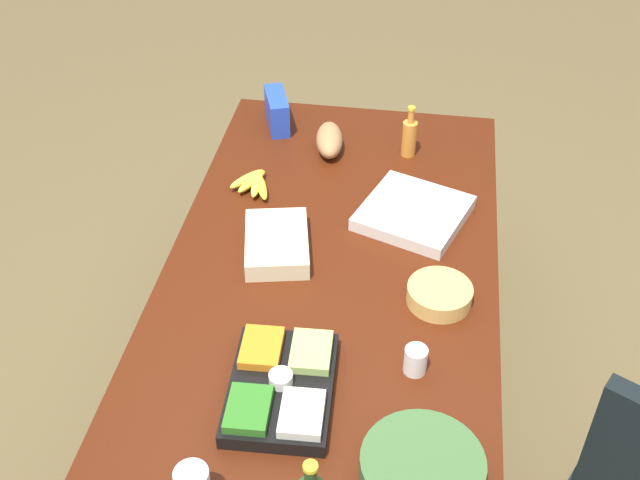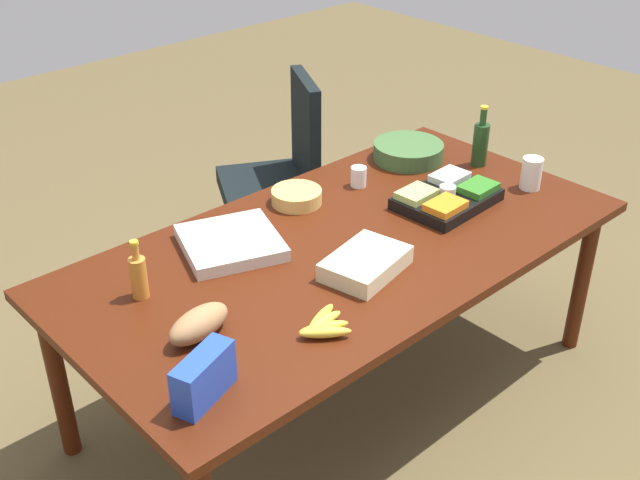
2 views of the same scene
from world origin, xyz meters
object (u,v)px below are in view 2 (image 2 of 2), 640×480
(dressing_bottle, at_px, (139,276))
(veggie_tray, at_px, (447,197))
(pizza_box, at_px, (231,243))
(chip_bowl, at_px, (297,197))
(wine_bottle, at_px, (481,143))
(mayo_jar, at_px, (531,173))
(salad_bowl, at_px, (408,152))
(office_chair, at_px, (278,193))
(chip_bag_blue, at_px, (204,377))
(conference_table, at_px, (345,257))
(banana_bunch, at_px, (323,325))
(paper_cup, at_px, (359,177))
(bread_loaf, at_px, (199,324))
(sheet_cake, at_px, (366,263))

(dressing_bottle, bearing_deg, veggie_tray, -11.87)
(pizza_box, height_order, chip_bowl, chip_bowl)
(pizza_box, relative_size, wine_bottle, 1.24)
(mayo_jar, height_order, salad_bowl, mayo_jar)
(office_chair, distance_m, wine_bottle, 1.17)
(wine_bottle, distance_m, chip_bag_blue, 1.94)
(conference_table, relative_size, salad_bowl, 6.82)
(conference_table, relative_size, wine_bottle, 7.80)
(wine_bottle, distance_m, salad_bowl, 0.34)
(wine_bottle, bearing_deg, banana_bunch, -162.04)
(conference_table, height_order, paper_cup, paper_cup)
(chip_bowl, bearing_deg, veggie_tray, -43.58)
(conference_table, distance_m, paper_cup, 0.51)
(bread_loaf, height_order, salad_bowl, bread_loaf)
(bread_loaf, xyz_separation_m, banana_bunch, (0.31, -0.25, -0.03))
(banana_bunch, distance_m, paper_cup, 1.08)
(office_chair, bearing_deg, salad_bowl, -72.51)
(paper_cup, bearing_deg, chip_bowl, 169.01)
(office_chair, height_order, salad_bowl, office_chair)
(banana_bunch, bearing_deg, conference_table, 38.76)
(dressing_bottle, relative_size, paper_cup, 2.49)
(pizza_box, height_order, bread_loaf, bread_loaf)
(chip_bag_blue, relative_size, salad_bowl, 0.67)
(mayo_jar, bearing_deg, wine_bottle, 84.16)
(dressing_bottle, xyz_separation_m, pizza_box, (0.43, 0.05, -0.06))
(mayo_jar, height_order, chip_bowl, mayo_jar)
(mayo_jar, xyz_separation_m, bread_loaf, (-1.70, 0.10, -0.02))
(pizza_box, height_order, wine_bottle, wine_bottle)
(office_chair, xyz_separation_m, mayo_jar, (0.40, -1.28, 0.44))
(salad_bowl, bearing_deg, chip_bag_blue, -156.79)
(paper_cup, bearing_deg, dressing_bottle, -175.06)
(wine_bottle, xyz_separation_m, bread_loaf, (-1.73, -0.21, -0.06))
(sheet_cake, xyz_separation_m, chip_bag_blue, (-0.83, -0.16, 0.04))
(office_chair, bearing_deg, conference_table, -116.59)
(chip_bag_blue, xyz_separation_m, banana_bunch, (0.47, 0.00, -0.05))
(wine_bottle, xyz_separation_m, salad_bowl, (-0.20, 0.26, -0.07))
(wine_bottle, bearing_deg, sheet_cake, -164.28)
(pizza_box, bearing_deg, mayo_jar, -0.36)
(conference_table, relative_size, veggie_tray, 5.19)
(conference_table, distance_m, veggie_tray, 0.55)
(banana_bunch, bearing_deg, mayo_jar, 6.29)
(office_chair, bearing_deg, banana_bunch, -124.57)
(dressing_bottle, bearing_deg, office_chair, 32.95)
(paper_cup, bearing_deg, bread_loaf, -159.59)
(banana_bunch, xyz_separation_m, chip_bowl, (0.53, 0.74, 0.01))
(banana_bunch, bearing_deg, wine_bottle, 17.96)
(mayo_jar, xyz_separation_m, dressing_bottle, (-1.72, 0.43, 0.01))
(banana_bunch, relative_size, salad_bowl, 0.63)
(paper_cup, bearing_deg, conference_table, -140.79)
(sheet_cake, distance_m, chip_bowl, 0.60)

